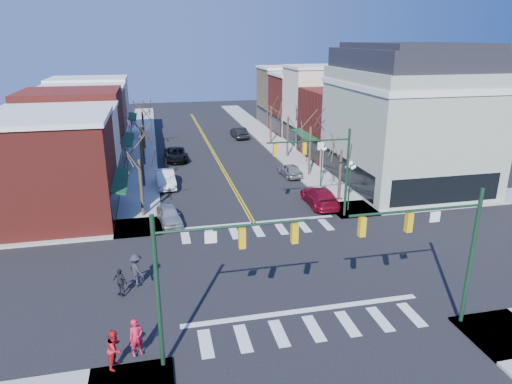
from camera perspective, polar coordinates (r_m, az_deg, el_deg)
ground at (r=28.87m, az=3.07°, el=-9.68°), size 160.00×160.00×0.00m
sidewalk_left at (r=46.48m, az=-14.22°, el=1.07°), size 3.50×70.00×0.15m
sidewalk_right at (r=49.06m, az=6.63°, el=2.46°), size 3.50×70.00×0.15m
bldg_left_brick_a at (r=38.37m, az=-24.97°, el=2.27°), size 10.00×8.50×8.00m
bldg_left_stucco_a at (r=45.80m, az=-23.07°, el=4.65°), size 10.00×7.00×7.50m
bldg_left_brick_b at (r=53.42m, az=-21.76°, el=7.20°), size 10.00×9.00×8.50m
bldg_left_tan at (r=61.52m, az=-20.65°, el=8.36°), size 10.00×7.50×7.80m
bldg_left_stucco_b at (r=69.09m, az=-19.89°, el=9.64°), size 10.00×8.00×8.20m
bldg_right_brick_a at (r=55.84m, az=11.46°, el=8.34°), size 10.00×8.50×8.00m
bldg_right_stucco at (r=62.74m, az=8.64°, el=10.54°), size 10.00×7.00×10.00m
bldg_right_brick_b at (r=69.82m, az=6.38°, el=10.83°), size 10.00×8.00×8.50m
bldg_right_tan at (r=77.33m, az=4.44°, el=11.84°), size 10.00×8.00×9.00m
victorian_corner at (r=46.02m, az=18.50°, el=8.95°), size 12.25×14.25×13.30m
traffic_mast_near_left at (r=19.30m, az=-6.81°, el=-9.27°), size 6.60×0.28×7.20m
traffic_mast_near_right at (r=23.00m, az=21.97°, el=-5.80°), size 6.60×0.28×7.20m
traffic_mast_far_right at (r=35.37m, az=8.64°, el=3.75°), size 6.60×0.28×7.20m
lamppost_corner at (r=37.83m, az=11.68°, el=1.81°), size 0.36×0.36×4.33m
lamppost_midblock at (r=43.60m, az=8.23°, el=4.25°), size 0.36×0.36×4.33m
tree_left_a at (r=37.19m, az=-14.15°, el=0.39°), size 0.24×0.24×4.76m
tree_left_b at (r=44.84m, az=-14.04°, el=3.70°), size 0.24×0.24×5.04m
tree_left_c at (r=52.67m, az=-13.92°, el=5.63°), size 0.24×0.24×4.55m
tree_left_d at (r=60.47m, az=-13.87°, el=7.45°), size 0.24×0.24×4.90m
tree_right_a at (r=40.27m, az=10.44°, el=1.95°), size 0.24×0.24×4.62m
tree_right_b at (r=47.39m, az=6.73°, el=5.02°), size 0.24×0.24×5.18m
tree_right_c at (r=54.85m, az=3.98°, el=6.79°), size 0.24×0.24×4.83m
tree_right_d at (r=62.39m, az=1.87°, el=8.35°), size 0.24×0.24×4.97m
car_left_near at (r=36.03m, az=-10.80°, el=-2.85°), size 2.14×4.16×1.36m
car_left_mid at (r=44.88m, az=-11.26°, el=1.63°), size 1.96×4.94×1.60m
car_left_far at (r=54.42m, az=-9.99°, el=4.64°), size 2.67×5.39×1.47m
car_right_near at (r=39.50m, az=7.97°, el=-0.57°), size 2.33×5.49×1.58m
car_right_mid at (r=47.50m, az=4.27°, el=2.75°), size 1.94×4.15×1.37m
car_right_far at (r=66.02m, az=-2.13°, el=7.42°), size 1.96×4.86×1.57m
pedestrian_red_a at (r=22.00m, az=-14.74°, el=-17.16°), size 0.77×0.66×1.79m
pedestrian_red_b at (r=21.60m, az=-17.20°, el=-18.18°), size 0.92×1.04×1.80m
pedestrian_dark_a at (r=26.73m, az=-16.63°, el=-10.68°), size 0.96×0.91×1.60m
pedestrian_dark_b at (r=27.42m, az=-14.73°, el=-9.34°), size 1.31×1.42×1.92m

